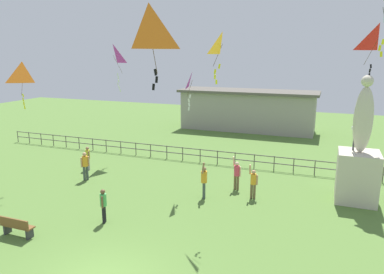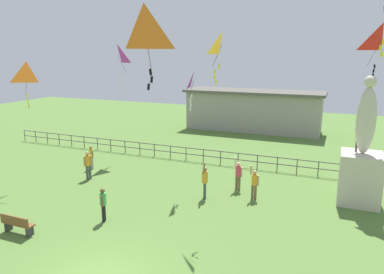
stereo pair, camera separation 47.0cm
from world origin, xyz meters
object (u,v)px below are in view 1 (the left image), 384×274
Objects in this scene: person_0 at (85,164)px; person_2 at (103,204)px; person_4 at (237,173)px; kite_4 at (383,9)px; park_bench at (17,226)px; kite_5 at (378,41)px; lamppost at (354,144)px; kite_1 at (23,75)px; kite_0 at (114,57)px; kite_3 at (222,45)px; kite_6 at (192,81)px; statue_monument at (358,165)px; kite_7 at (149,29)px; person_6 at (204,180)px; person_3 at (253,182)px; person_5 at (88,157)px.

person_2 is at bearing -45.65° from person_0.
kite_4 is (5.95, -3.44, 7.97)m from person_4.
kite_5 is (13.56, 9.97, 7.51)m from park_bench.
kite_1 reaches higher than lamppost.
kite_0 reaches higher than kite_1.
person_4 is 0.87× the size of kite_3.
kite_1 is 1.21× the size of kite_6.
statue_monument is 2.53× the size of kite_7.
person_4 is (-5.77, -0.96, -1.94)m from lamppost.
person_6 is (-7.35, -2.46, -0.88)m from statue_monument.
person_0 is at bearing 169.09° from kite_3.
kite_4 is (5.93, -0.05, 1.22)m from kite_3.
person_6 is at bearing -161.52° from statue_monument.
statue_monument is at bearing 8.97° from kite_6.
kite_4 is (4.85, -2.53, 8.00)m from person_3.
kite_3 is 0.68× the size of kite_5.
kite_3 reaches higher than person_3.
person_6 is 9.78m from kite_7.
person_2 is 8.50m from kite_7.
park_bench is at bearing -145.26° from kite_3.
person_4 is at bearing -166.00° from kite_5.
kite_5 is 12.39m from kite_7.
kite_1 is at bearing 177.26° from kite_3.
person_2 is 0.70× the size of kite_4.
park_bench is 10.61m from kite_6.
person_4 is at bearing 140.37° from person_3.
kite_6 is (2.17, 5.35, 5.05)m from person_2.
person_6 is at bearing -156.25° from kite_5.
kite_0 is (-15.51, 2.29, 5.24)m from statue_monument.
person_0 is at bearing 21.44° from kite_1.
park_bench is 0.47× the size of kite_5.
kite_3 reaches higher than park_bench.
lamppost is 2.54× the size of person_5.
kite_3 reaches higher than kite_6.
person_6 is at bearing -30.17° from kite_0.
kite_7 is at bearing -98.56° from kite_3.
kite_7 reaches higher than person_2.
lamppost is (-0.29, 0.29, 0.99)m from statue_monument.
lamppost reaches higher than park_bench.
kite_7 is (8.70, -11.47, 0.95)m from kite_0.
person_0 is at bearing -168.99° from person_4.
lamppost is 1.55× the size of kite_7.
kite_4 reaches higher than kite_7.
person_3 is at bearing -4.21° from kite_6.
kite_3 is at bearing -2.74° from kite_1.
person_6 is (-7.06, -2.75, -1.88)m from lamppost.
statue_monument is 3.71× the size of person_0.
kite_1 is at bearing -166.30° from person_4.
lamppost is 8.84m from kite_6.
kite_0 is (-2.29, 11.33, 6.67)m from park_bench.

